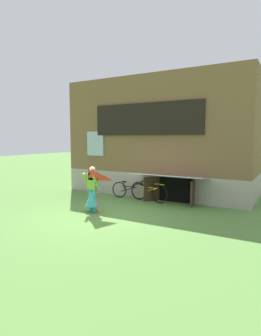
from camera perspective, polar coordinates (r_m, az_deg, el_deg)
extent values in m
plane|color=#56843D|center=(9.57, -5.36, -9.32)|extent=(60.00, 60.00, 0.00)
cube|color=#9E998E|center=(13.96, 7.29, -2.27)|extent=(8.22, 4.47, 1.05)
cube|color=brown|center=(13.83, 7.43, 8.30)|extent=(8.22, 4.47, 4.08)
cube|color=black|center=(11.78, 3.05, 9.75)|extent=(4.84, 0.08, 1.30)
cube|color=#9EB7C6|center=(11.80, 3.09, 9.74)|extent=(4.68, 0.04, 1.18)
cube|color=#9EB7C6|center=(13.16, -7.04, 4.87)|extent=(0.90, 0.06, 1.10)
cube|color=black|center=(11.44, 8.70, -4.34)|extent=(1.40, 0.03, 0.97)
cube|color=#3D2B1E|center=(11.52, 4.23, -4.21)|extent=(0.44, 0.61, 0.97)
cube|color=#3D2B1E|center=(10.89, 12.31, -4.93)|extent=(0.17, 0.70, 0.97)
cube|color=#B2B2B7|center=(10.85, 7.70, -1.61)|extent=(2.85, 1.09, 0.18)
cylinder|color=teal|center=(9.94, -7.92, -6.42)|extent=(0.14, 0.14, 0.79)
cylinder|color=teal|center=(9.84, -7.18, -6.54)|extent=(0.14, 0.14, 0.79)
cone|color=teal|center=(9.86, -7.56, -5.81)|extent=(0.52, 0.52, 0.59)
cube|color=#72AD38|center=(9.76, -7.61, -2.60)|extent=(0.34, 0.20, 0.56)
cylinder|color=#72AD38|center=(9.82, -8.98, -2.41)|extent=(0.17, 0.32, 0.52)
cylinder|color=#72AD38|center=(9.55, -6.94, -2.62)|extent=(0.17, 0.32, 0.52)
cube|color=maroon|center=(9.68, -7.85, -1.30)|extent=(0.20, 0.08, 0.36)
sphere|color=#D8AD8E|center=(9.71, -7.64, -0.34)|extent=(0.21, 0.21, 0.21)
pyramid|color=red|center=(9.12, -7.70, -2.29)|extent=(0.76, 0.60, 0.44)
cylinder|color=beige|center=(9.37, -6.85, -3.57)|extent=(0.01, 0.48, 0.38)
cylinder|color=red|center=(9.39, -6.51, -7.22)|extent=(0.03, 0.03, 0.77)
torus|color=black|center=(11.15, 5.81, -5.15)|extent=(0.74, 0.15, 0.75)
torus|color=black|center=(11.73, 1.63, -4.56)|extent=(0.74, 0.15, 0.75)
cylinder|color=gold|center=(11.40, 3.67, -3.90)|extent=(0.76, 0.15, 0.04)
cylinder|color=gold|center=(11.42, 3.67, -4.50)|extent=(0.83, 0.16, 0.30)
cylinder|color=gold|center=(11.54, 2.64, -3.76)|extent=(0.04, 0.04, 0.42)
cube|color=black|center=(11.51, 2.65, -2.73)|extent=(0.20, 0.08, 0.05)
cylinder|color=gold|center=(11.09, 5.83, -3.28)|extent=(0.44, 0.09, 0.03)
torus|color=black|center=(11.77, 1.66, -4.71)|extent=(0.67, 0.09, 0.67)
torus|color=black|center=(12.17, -2.24, -4.35)|extent=(0.67, 0.09, 0.67)
cylinder|color=black|center=(11.93, -0.32, -3.72)|extent=(0.68, 0.08, 0.04)
cylinder|color=black|center=(11.95, -0.32, -4.23)|extent=(0.75, 0.09, 0.27)
cylinder|color=black|center=(12.03, -1.29, -3.63)|extent=(0.04, 0.04, 0.38)
cube|color=black|center=(12.00, -1.30, -2.75)|extent=(0.20, 0.08, 0.05)
cylinder|color=black|center=(11.71, 1.67, -3.13)|extent=(0.44, 0.06, 0.03)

